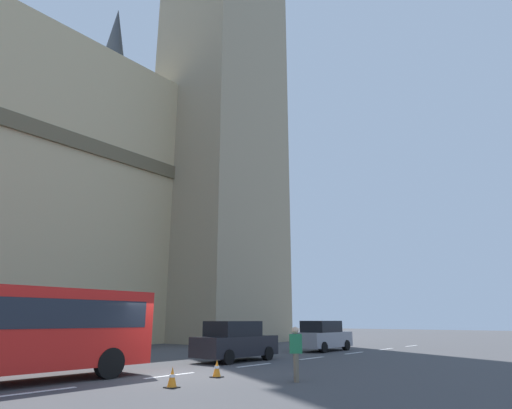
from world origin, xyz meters
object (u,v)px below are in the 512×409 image
sedan_trailing (323,336)px  traffic_cone_middle (172,378)px  pedestrian_near_cones (296,352)px  traffic_cone_east (217,369)px  clock_tower (224,4)px  sedan_lead (235,341)px

sedan_trailing → traffic_cone_middle: 16.50m
traffic_cone_middle → sedan_trailing: bearing=15.9°
pedestrian_near_cones → traffic_cone_east: bearing=108.0°
sedan_trailing → traffic_cone_east: bearing=-163.8°
sedan_trailing → clock_tower: bearing=73.8°
sedan_trailing → sedan_lead: bearing=-177.3°
sedan_lead → sedan_trailing: size_ratio=1.00×
sedan_lead → traffic_cone_east: sedan_lead is taller
sedan_trailing → traffic_cone_east: sedan_trailing is taller
sedan_trailing → traffic_cone_middle: (-15.85, -4.53, -0.63)m
traffic_cone_middle → pedestrian_near_cones: pedestrian_near_cones is taller
clock_tower → pedestrian_near_cones: size_ratio=40.85×
sedan_trailing → pedestrian_near_cones: (-12.49, -6.58, -0.00)m
sedan_trailing → pedestrian_near_cones: 14.12m
clock_tower → traffic_cone_east: clock_tower is taller
sedan_lead → traffic_cone_middle: bearing=-150.1°
sedan_lead → traffic_cone_middle: (-7.16, -4.12, -0.63)m
sedan_lead → clock_tower: bearing=48.1°
traffic_cone_east → traffic_cone_middle: bearing=-165.2°
clock_tower → traffic_cone_middle: (-19.85, -18.25, -36.02)m
clock_tower → pedestrian_near_cones: (-16.48, -20.31, -35.39)m
traffic_cone_middle → traffic_cone_east: bearing=14.8°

